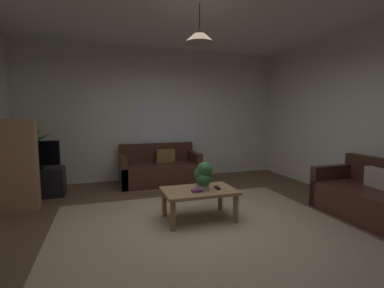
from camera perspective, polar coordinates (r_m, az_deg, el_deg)
floor at (r=3.81m, az=1.45°, el=-16.54°), size 5.73×5.60×0.02m
rug at (r=3.64m, az=2.55°, el=-17.50°), size 3.73×3.08×0.01m
wall_back at (r=6.25m, az=-7.21°, el=6.09°), size 5.85×0.06×2.89m
wall_right at (r=5.24m, az=33.05°, el=5.04°), size 0.06×5.60×2.89m
window_pane at (r=6.28m, az=-4.98°, el=3.22°), size 1.34×0.01×1.18m
couch_under_window at (r=5.87m, az=-6.68°, el=-5.42°), size 1.62×0.82×0.82m
couch_right_side at (r=4.71m, az=32.86°, el=-9.40°), size 0.82×1.35×0.82m
coffee_table at (r=3.87m, az=1.46°, el=-10.39°), size 0.99×0.64×0.43m
book_on_table_0 at (r=3.74m, az=1.00°, el=-9.65°), size 0.14×0.10×0.03m
remote_on_table_0 at (r=3.91m, az=5.25°, el=-9.01°), size 0.07×0.16×0.02m
remote_on_table_1 at (r=3.91m, az=1.89°, el=-8.97°), size 0.07×0.17×0.02m
potted_plant_on_table at (r=3.77m, az=2.31°, el=-6.53°), size 0.24×0.26×0.39m
tv_stand at (r=5.62m, az=-29.47°, el=-7.03°), size 0.90×0.44×0.50m
tv at (r=5.51m, az=-29.80°, el=-1.96°), size 0.79×0.16×0.50m
potted_palm_corner at (r=6.05m, az=-30.17°, el=-3.50°), size 0.81×0.77×1.26m
bookshelf_corner at (r=4.92m, az=-33.45°, el=-3.67°), size 0.70×0.31×1.40m
pendant_lamp at (r=3.83m, az=1.56°, el=21.57°), size 0.38×0.38×0.50m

